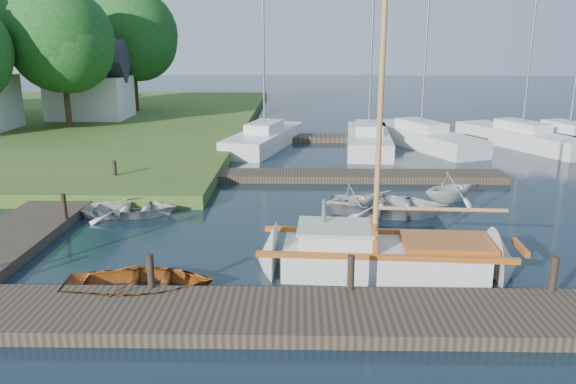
{
  "coord_description": "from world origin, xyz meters",
  "views": [
    {
      "loc": [
        0.31,
        -16.64,
        5.71
      ],
      "look_at": [
        0.0,
        0.0,
        1.2
      ],
      "focal_mm": 35.0,
      "sensor_mm": 36.0,
      "label": 1
    }
  ],
  "objects_px": {
    "dinghy": "(139,279)",
    "tender_b": "(352,196)",
    "mooring_post_2": "(351,272)",
    "sailboat": "(388,258)",
    "tender_c": "(388,202)",
    "marina_boat_0": "(265,137)",
    "mooring_post_1": "(151,271)",
    "marina_boat_2": "(368,138)",
    "mooring_post_5": "(115,170)",
    "tender_a": "(130,206)",
    "mooring_post_3": "(554,274)",
    "marina_boat_4": "(521,136)",
    "tree_3": "(61,39)",
    "marina_boat_5": "(568,137)",
    "mooring_post_4": "(64,206)",
    "marina_boat_3": "(420,136)",
    "house_c": "(90,88)",
    "tender_d": "(450,185)",
    "tree_7": "(132,33)"
  },
  "relations": [
    {
      "from": "sailboat",
      "to": "tender_b",
      "type": "xyz_separation_m",
      "value": [
        -0.45,
        5.23,
        0.19
      ]
    },
    {
      "from": "marina_boat_5",
      "to": "tree_3",
      "type": "height_order",
      "value": "marina_boat_5"
    },
    {
      "from": "mooring_post_1",
      "to": "mooring_post_3",
      "type": "xyz_separation_m",
      "value": [
        9.0,
        0.0,
        0.0
      ]
    },
    {
      "from": "mooring_post_5",
      "to": "tender_a",
      "type": "xyz_separation_m",
      "value": [
        1.65,
        -3.62,
        -0.38
      ]
    },
    {
      "from": "tender_b",
      "to": "marina_boat_3",
      "type": "distance_m",
      "value": 13.46
    },
    {
      "from": "mooring_post_5",
      "to": "marina_boat_2",
      "type": "relative_size",
      "value": 0.06
    },
    {
      "from": "marina_boat_3",
      "to": "tree_3",
      "type": "relative_size",
      "value": 1.29
    },
    {
      "from": "mooring_post_4",
      "to": "marina_boat_5",
      "type": "distance_m",
      "value": 26.17
    },
    {
      "from": "mooring_post_5",
      "to": "marina_boat_4",
      "type": "height_order",
      "value": "marina_boat_4"
    },
    {
      "from": "marina_boat_2",
      "to": "marina_boat_3",
      "type": "height_order",
      "value": "marina_boat_2"
    },
    {
      "from": "tender_b",
      "to": "marina_boat_2",
      "type": "distance_m",
      "value": 11.75
    },
    {
      "from": "mooring_post_2",
      "to": "tree_3",
      "type": "distance_m",
      "value": 28.24
    },
    {
      "from": "mooring_post_4",
      "to": "tender_b",
      "type": "height_order",
      "value": "mooring_post_4"
    },
    {
      "from": "tender_d",
      "to": "tree_3",
      "type": "xyz_separation_m",
      "value": [
        -19.86,
        14.83,
        5.21
      ]
    },
    {
      "from": "tender_c",
      "to": "marina_boat_0",
      "type": "distance_m",
      "value": 13.15
    },
    {
      "from": "sailboat",
      "to": "dinghy",
      "type": "relative_size",
      "value": 2.86
    },
    {
      "from": "marina_boat_4",
      "to": "house_c",
      "type": "height_order",
      "value": "marina_boat_4"
    },
    {
      "from": "sailboat",
      "to": "marina_boat_5",
      "type": "bearing_deg",
      "value": 57.55
    },
    {
      "from": "tender_b",
      "to": "sailboat",
      "type": "bearing_deg",
      "value": 159.8
    },
    {
      "from": "sailboat",
      "to": "mooring_post_3",
      "type": "bearing_deg",
      "value": -23.81
    },
    {
      "from": "dinghy",
      "to": "tender_b",
      "type": "distance_m",
      "value": 8.66
    },
    {
      "from": "mooring_post_5",
      "to": "marina_boat_4",
      "type": "bearing_deg",
      "value": 25.56
    },
    {
      "from": "dinghy",
      "to": "marina_boat_5",
      "type": "height_order",
      "value": "marina_boat_5"
    },
    {
      "from": "sailboat",
      "to": "tender_d",
      "type": "relative_size",
      "value": 4.3
    },
    {
      "from": "sailboat",
      "to": "marina_boat_2",
      "type": "xyz_separation_m",
      "value": [
        1.49,
        16.82,
        0.24
      ]
    },
    {
      "from": "mooring_post_2",
      "to": "sailboat",
      "type": "height_order",
      "value": "sailboat"
    },
    {
      "from": "tender_c",
      "to": "tender_d",
      "type": "distance_m",
      "value": 2.94
    },
    {
      "from": "mooring_post_2",
      "to": "sailboat",
      "type": "relative_size",
      "value": 0.08
    },
    {
      "from": "mooring_post_1",
      "to": "tender_d",
      "type": "bearing_deg",
      "value": 42.87
    },
    {
      "from": "house_c",
      "to": "mooring_post_2",
      "type": "bearing_deg",
      "value": -60.14
    },
    {
      "from": "marina_boat_3",
      "to": "sailboat",
      "type": "bearing_deg",
      "value": 142.23
    },
    {
      "from": "mooring_post_4",
      "to": "dinghy",
      "type": "xyz_separation_m",
      "value": [
        3.64,
        -4.7,
        -0.34
      ]
    },
    {
      "from": "tree_7",
      "to": "marina_boat_0",
      "type": "bearing_deg",
      "value": -49.41
    },
    {
      "from": "tree_3",
      "to": "marina_boat_5",
      "type": "bearing_deg",
      "value": -7.87
    },
    {
      "from": "mooring_post_1",
      "to": "marina_boat_2",
      "type": "relative_size",
      "value": 0.06
    },
    {
      "from": "mooring_post_4",
      "to": "house_c",
      "type": "height_order",
      "value": "house_c"
    },
    {
      "from": "tender_a",
      "to": "house_c",
      "type": "bearing_deg",
      "value": 20.18
    },
    {
      "from": "tender_d",
      "to": "house_c",
      "type": "relative_size",
      "value": 0.43
    },
    {
      "from": "house_c",
      "to": "marina_boat_3",
      "type": "bearing_deg",
      "value": -19.6
    },
    {
      "from": "marina_boat_2",
      "to": "tree_3",
      "type": "bearing_deg",
      "value": 80.94
    },
    {
      "from": "sailboat",
      "to": "tender_c",
      "type": "bearing_deg",
      "value": 84.62
    },
    {
      "from": "mooring_post_3",
      "to": "tender_b",
      "type": "distance_m",
      "value": 7.95
    },
    {
      "from": "tender_b",
      "to": "tree_3",
      "type": "distance_m",
      "value": 23.41
    },
    {
      "from": "mooring_post_4",
      "to": "sailboat",
      "type": "height_order",
      "value": "sailboat"
    },
    {
      "from": "mooring_post_1",
      "to": "dinghy",
      "type": "xyz_separation_m",
      "value": [
        -0.36,
        0.3,
        -0.34
      ]
    },
    {
      "from": "sailboat",
      "to": "marina_boat_3",
      "type": "bearing_deg",
      "value": 79.1
    },
    {
      "from": "dinghy",
      "to": "marina_boat_2",
      "type": "xyz_separation_m",
      "value": [
        7.47,
        18.26,
        0.23
      ]
    },
    {
      "from": "mooring_post_5",
      "to": "mooring_post_1",
      "type": "bearing_deg",
      "value": -68.2
    },
    {
      "from": "marina_boat_2",
      "to": "marina_boat_5",
      "type": "relative_size",
      "value": 1.03
    },
    {
      "from": "marina_boat_2",
      "to": "tree_7",
      "type": "bearing_deg",
      "value": 57.08
    }
  ]
}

